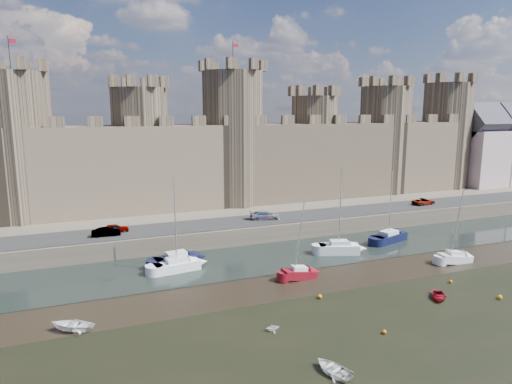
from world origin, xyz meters
TOP-DOWN VIEW (x-y plane):
  - ground at (0.00, 0.00)m, footprint 160.00×160.00m
  - seaweed_patch at (0.00, -6.00)m, footprint 70.00×34.00m
  - water_channel at (0.00, 24.00)m, footprint 160.00×12.00m
  - quay at (0.00, 60.00)m, footprint 160.00×60.00m
  - road at (0.00, 34.00)m, footprint 160.00×7.00m
  - castle at (-0.64, 48.00)m, footprint 108.50×11.00m
  - car_0 at (-19.71, 34.56)m, footprint 3.74×1.73m
  - car_1 at (-20.98, 33.08)m, footprint 3.70×1.36m
  - car_2 at (2.20, 33.97)m, footprint 4.93×2.95m
  - car_3 at (32.41, 33.81)m, footprint 4.46×2.41m
  - sailboat_0 at (-13.63, 23.37)m, footprint 5.69×2.80m
  - sailboat_1 at (-13.27, 25.25)m, footprint 5.72×2.85m
  - sailboat_2 at (7.95, 22.01)m, footprint 5.66×3.69m
  - sailboat_3 at (17.71, 24.15)m, footprint 6.33×3.91m
  - sailboat_4 at (-1.10, 15.88)m, footprint 4.07×1.70m
  - sailboat_5 at (19.73, 13.66)m, footprint 4.52×1.96m
  - dinghy_2 at (-7.34, -2.08)m, footprint 3.04×3.62m
  - dinghy_3 at (-8.94, 5.43)m, footprint 1.39×1.27m
  - dinghy_4 at (9.63, 5.54)m, footprint 3.35×3.50m
  - dinghy_6 at (-25.23, 12.00)m, footprint 4.39×3.80m
  - buoy_1 at (-1.65, 10.07)m, footprint 0.47×0.47m
  - buoy_3 at (14.03, 8.43)m, footprint 0.39×0.39m
  - buoy_4 at (-0.13, 1.48)m, footprint 0.38×0.38m
  - buoy_5 at (15.38, 3.18)m, footprint 0.48×0.48m

SIDE VIEW (x-z plane):
  - ground at x=0.00m, z-range 0.00..0.00m
  - seaweed_patch at x=0.00m, z-range 0.00..0.01m
  - water_channel at x=0.00m, z-range 0.00..0.08m
  - buoy_4 at x=-0.13m, z-range 0.00..0.38m
  - buoy_3 at x=14.03m, z-range 0.00..0.39m
  - buoy_1 at x=-1.65m, z-range 0.00..0.47m
  - buoy_5 at x=15.38m, z-range 0.00..0.48m
  - dinghy_4 at x=9.63m, z-range 0.00..0.59m
  - dinghy_3 at x=-8.94m, z-range 0.00..0.63m
  - dinghy_2 at x=-7.34m, z-range 0.00..0.64m
  - dinghy_6 at x=-25.23m, z-range 0.00..0.76m
  - sailboat_5 at x=19.73m, z-range -4.09..5.48m
  - sailboat_4 at x=-1.10m, z-range -4.00..5.41m
  - sailboat_0 at x=-13.63m, z-range -4.31..5.90m
  - sailboat_3 at x=17.71m, z-range -4.39..5.99m
  - sailboat_1 at x=-13.27m, z-range -4.64..6.34m
  - sailboat_2 at x=7.95m, z-range -4.81..6.58m
  - quay at x=0.00m, z-range 0.00..2.50m
  - road at x=0.00m, z-range 2.50..2.60m
  - car_3 at x=32.41m, z-range 2.50..3.69m
  - car_1 at x=-20.98m, z-range 2.50..3.71m
  - car_0 at x=-19.71m, z-range 2.50..3.74m
  - car_2 at x=2.20m, z-range 2.50..3.84m
  - castle at x=-0.64m, z-range -2.83..26.17m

